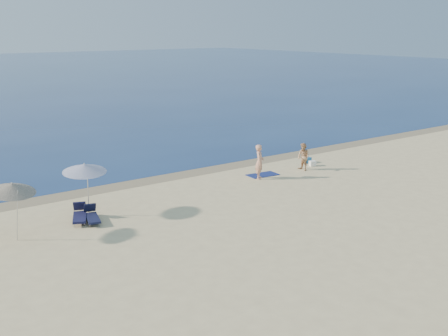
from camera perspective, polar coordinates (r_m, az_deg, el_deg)
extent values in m
cube|color=#847254|center=(32.42, -2.94, -0.42)|extent=(240.00, 1.60, 0.00)
imported|color=tan|center=(30.82, 3.63, 0.64)|extent=(0.82, 0.82, 1.91)
imported|color=tan|center=(32.96, 8.07, 1.13)|extent=(0.61, 0.78, 1.60)
cube|color=#101B53|center=(31.81, 3.95, -0.69)|extent=(1.84, 1.14, 0.03)
cube|color=white|center=(34.21, 8.98, 0.46)|extent=(0.44, 0.41, 0.31)
cube|color=#1E66A4|center=(34.94, 8.43, 0.80)|extent=(0.48, 0.35, 0.34)
cylinder|color=silver|center=(25.26, -13.64, -2.53)|extent=(0.12, 0.28, 2.22)
cone|color=white|center=(25.19, -14.00, 0.00)|extent=(2.39, 2.41, 0.55)
sphere|color=silver|center=(25.14, -14.02, 0.43)|extent=(0.06, 0.06, 0.06)
cylinder|color=silver|center=(23.18, -20.26, -4.61)|extent=(0.15, 0.39, 2.15)
cone|color=#C1B39F|center=(23.21, -20.73, -1.89)|extent=(2.24, 2.26, 0.63)
sphere|color=silver|center=(23.16, -20.77, -1.44)|extent=(0.06, 0.06, 0.06)
cube|color=#121532|center=(24.71, -13.20, -4.98)|extent=(0.86, 1.48, 0.09)
cube|color=#121532|center=(25.28, -13.47, -3.94)|extent=(0.58, 0.46, 0.45)
cylinder|color=#A5A5AD|center=(24.76, -12.72, -5.16)|extent=(0.03, 0.03, 0.20)
cube|color=#141538|center=(24.91, -14.46, -4.87)|extent=(1.09, 1.57, 0.10)
cube|color=#141538|center=(25.52, -14.46, -3.76)|extent=(0.64, 0.55, 0.48)
cylinder|color=#A5A5AD|center=(24.93, -13.95, -5.08)|extent=(0.03, 0.03, 0.22)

